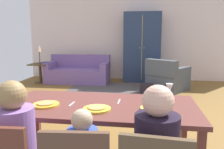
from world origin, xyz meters
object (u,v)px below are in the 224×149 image
object	(u,v)px
plate_near_man	(46,105)
handbag	(147,89)
plate_near_woman	(154,109)
table_lamp	(39,49)
dining_table	(101,111)
side_table	(40,70)
armchair	(167,78)
couch	(78,72)
plate_near_child	(97,109)
book_upper	(45,62)
armoire	(142,47)
wine_glass	(169,89)
book_lower	(45,64)

from	to	relation	value
plate_near_man	handbag	bearing A→B (deg)	74.97
plate_near_woman	table_lamp	bearing A→B (deg)	125.62
dining_table	plate_near_man	bearing A→B (deg)	-166.73
side_table	handbag	xyz separation A→B (m)	(3.16, -0.90, -0.25)
armchair	table_lamp	size ratio (longest dim) A/B	2.22
couch	plate_near_child	bearing A→B (deg)	-71.62
armchair	plate_near_man	bearing A→B (deg)	-110.10
book_upper	handbag	bearing A→B (deg)	-16.90
armoire	side_table	xyz separation A→B (m)	(-3.00, -0.69, -0.67)
book_upper	plate_near_woman	bearing A→B (deg)	-55.87
dining_table	wine_glass	size ratio (longest dim) A/B	9.94
wine_glass	book_lower	xyz separation A→B (m)	(-3.19, 4.15, -0.30)
armchair	book_lower	xyz separation A→B (m)	(-3.50, 0.39, 0.28)
wine_glass	book_lower	size ratio (longest dim) A/B	0.85
book_lower	armoire	bearing A→B (deg)	14.66
dining_table	table_lamp	world-z (taller)	table_lamp
armchair	table_lamp	distance (m)	3.77
table_lamp	handbag	distance (m)	3.40
plate_near_child	side_table	distance (m)	5.32
book_upper	dining_table	bearing A→B (deg)	-59.99
handbag	book_upper	bearing A→B (deg)	163.10
handbag	plate_near_woman	bearing A→B (deg)	-89.20
armchair	handbag	bearing A→B (deg)	-138.57
dining_table	wine_glass	distance (m)	0.72
plate_near_woman	wine_glass	xyz separation A→B (m)	(0.16, 0.28, 0.12)
side_table	book_lower	size ratio (longest dim) A/B	2.64
wine_glass	couch	world-z (taller)	wine_glass
dining_table	armchair	size ratio (longest dim) A/B	1.54
book_lower	table_lamp	bearing A→B (deg)	163.11
couch	book_lower	distance (m)	1.02
plate_near_man	book_upper	world-z (taller)	plate_near_man
armoire	handbag	distance (m)	1.84
plate_near_woman	book_lower	world-z (taller)	plate_near_woman
wine_glass	side_table	bearing A→B (deg)	128.71
plate_near_woman	armoire	size ratio (longest dim) A/B	0.12
plate_near_man	plate_near_child	bearing A→B (deg)	-6.73
plate_near_woman	armoire	xyz separation A→B (m)	(-0.21, 5.17, 0.28)
wine_glass	plate_near_woman	bearing A→B (deg)	-119.31
dining_table	couch	world-z (taller)	couch
handbag	armoire	bearing A→B (deg)	95.65
dining_table	wine_glass	bearing A→B (deg)	15.13
armchair	armoire	world-z (taller)	armoire
armchair	handbag	size ratio (longest dim) A/B	3.74
side_table	plate_near_man	bearing A→B (deg)	-64.02
book_lower	handbag	distance (m)	3.14
couch	armchair	xyz separation A→B (m)	(2.58, -0.70, 0.02)
armoire	table_lamp	xyz separation A→B (m)	(-3.00, -0.69, -0.04)
wine_glass	armchair	world-z (taller)	wine_glass
plate_near_woman	book_upper	bearing A→B (deg)	124.13
book_lower	handbag	world-z (taller)	book_lower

